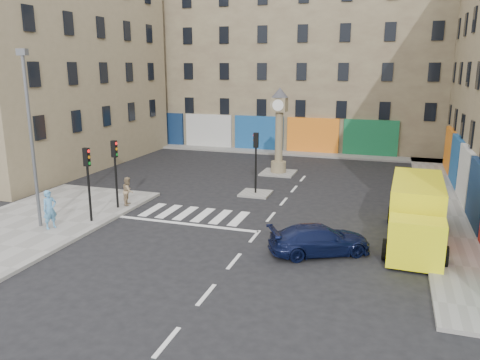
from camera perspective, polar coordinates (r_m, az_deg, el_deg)
The scene contains 17 objects.
ground at distance 20.97m, azimuth 1.05°, elevation -7.80°, with size 120.00×120.00×0.00m, color black.
sidewalk_left at distance 24.78m, azimuth -25.71°, elevation -5.59°, with size 7.00×16.00×0.15m, color gray.
sidewalk_right at distance 29.81m, azimuth 23.23°, elevation -2.21°, with size 2.60×30.00×0.15m, color gray.
sidewalk_far at distance 42.68m, azimuth 4.65°, elevation 3.42°, with size 32.00×2.40×0.15m, color gray.
island_near at distance 28.78m, azimuth 1.91°, elevation -1.65°, with size 1.80×1.80×0.12m, color gray.
island_far at distance 34.41m, azimuth 4.69°, elevation 0.88°, with size 2.40×2.40×0.12m, color gray.
building_far at distance 47.66m, azimuth 6.54°, elevation 14.63°, with size 32.00×10.00×17.00m, color gray.
building_left at distance 39.36m, azimuth -21.32°, elevation 12.55°, with size 8.00×20.00×15.00m, color #89795A.
traffic_light_left_near at distance 24.02m, azimuth -18.07°, elevation 0.85°, with size 0.28×0.22×3.70m.
traffic_light_left_far at distance 25.95m, azimuth -14.99°, elevation 1.99°, with size 0.28×0.22×3.70m.
traffic_light_island at distance 28.21m, azimuth 1.95°, elevation 3.31°, with size 0.28×0.22×3.70m.
lamp_post at distance 23.78m, azimuth -24.17°, elevation 5.52°, with size 0.50×0.25×8.30m.
clock_pillar at distance 33.80m, azimuth 4.81°, elevation 6.65°, with size 1.20×1.20×6.10m.
navy_sedan at distance 20.03m, azimuth 9.68°, elevation -7.16°, with size 1.74×4.28×1.24m, color #0B1233.
yellow_van at distance 22.47m, azimuth 20.67°, elevation -3.70°, with size 2.65×7.31×2.64m.
pedestrian_blue at distance 23.95m, azimuth -22.17°, elevation -3.34°, with size 0.68×0.45×1.87m, color #5390BE.
pedestrian_tan at distance 26.70m, azimuth -13.47°, elevation -1.30°, with size 0.77×0.60×1.58m, color #9C8260.
Camera 1 is at (5.68, -18.66, 7.71)m, focal length 35.00 mm.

